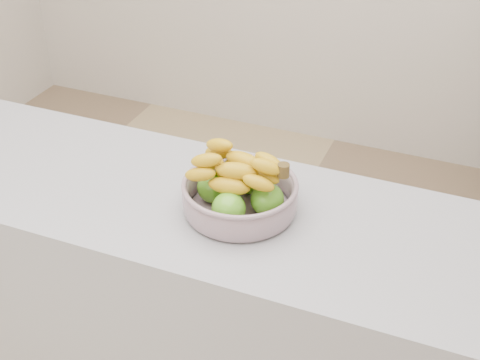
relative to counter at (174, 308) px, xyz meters
The scene contains 2 objects.
counter is the anchor object (origin of this frame).
fruit_bowl 0.56m from the counter, ahead, with size 0.32×0.32×0.18m.
Camera 1 is at (0.80, -1.40, 1.97)m, focal length 50.00 mm.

